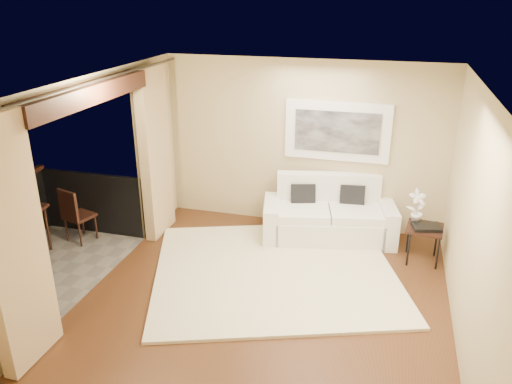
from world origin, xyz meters
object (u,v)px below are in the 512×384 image
(bistro_table, at_px, (18,216))
(ice_bucket, at_px, (12,199))
(balcony_chair_far, at_px, (74,212))
(sofa, at_px, (328,217))
(orchid, at_px, (417,207))
(side_table, at_px, (425,231))

(bistro_table, height_order, ice_bucket, ice_bucket)
(bistro_table, distance_m, balcony_chair_far, 0.78)
(balcony_chair_far, xyz_separation_m, ice_bucket, (-0.68, -0.44, 0.32))
(sofa, height_order, orchid, orchid)
(side_table, relative_size, balcony_chair_far, 0.62)
(sofa, relative_size, side_table, 3.94)
(side_table, bearing_deg, orchid, 140.17)
(bistro_table, xyz_separation_m, balcony_chair_far, (0.51, 0.57, -0.14))
(side_table, xyz_separation_m, orchid, (-0.14, 0.11, 0.31))
(sofa, distance_m, bistro_table, 4.60)
(sofa, bearing_deg, balcony_chair_far, -173.59)
(balcony_chair_far, bearing_deg, ice_bucket, 49.57)
(side_table, relative_size, orchid, 1.08)
(orchid, bearing_deg, ice_bucket, -166.27)
(balcony_chair_far, bearing_deg, orchid, -152.73)
(sofa, distance_m, ice_bucket, 4.73)
(sofa, xyz_separation_m, bistro_table, (-4.22, -1.81, 0.30))
(sofa, distance_m, orchid, 1.38)
(side_table, bearing_deg, balcony_chair_far, -170.80)
(ice_bucket, bearing_deg, balcony_chair_far, 33.00)
(side_table, bearing_deg, sofa, 163.97)
(bistro_table, bearing_deg, sofa, 23.23)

